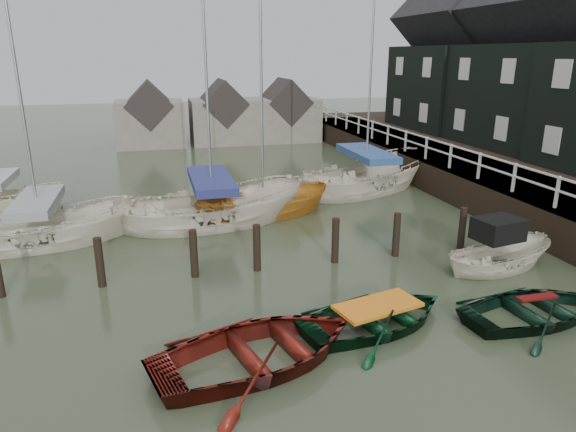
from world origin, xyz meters
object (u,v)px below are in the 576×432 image
object	(u,v)px
rowboat_dkgreen	(534,319)
sailboat_c	(263,215)
rowboat_red	(261,364)
sailboat_e	(1,210)
rowboat_green	(377,326)
sailboat_d	(365,189)
sailboat_a	(43,242)
sailboat_b	(213,222)
motorboat	(498,264)

from	to	relation	value
rowboat_dkgreen	sailboat_c	bearing A→B (deg)	19.69
rowboat_red	rowboat_dkgreen	distance (m)	6.69
rowboat_dkgreen	sailboat_e	world-z (taller)	sailboat_e
rowboat_green	sailboat_d	world-z (taller)	sailboat_d
sailboat_a	sailboat_b	world-z (taller)	sailboat_a
rowboat_green	sailboat_b	bearing A→B (deg)	4.66
rowboat_red	rowboat_dkgreen	size ratio (longest dim) A/B	1.21
rowboat_green	rowboat_dkgreen	distance (m)	3.83
rowboat_dkgreen	sailboat_d	world-z (taller)	sailboat_d
sailboat_b	sailboat_d	size ratio (longest dim) A/B	0.96
rowboat_green	sailboat_c	world-z (taller)	sailboat_c
sailboat_d	rowboat_green	bearing A→B (deg)	134.69
sailboat_c	sailboat_b	bearing A→B (deg)	98.83
motorboat	sailboat_c	xyz separation A→B (m)	(-5.61, 6.85, -0.11)
sailboat_c	rowboat_red	bearing A→B (deg)	162.63
sailboat_a	sailboat_c	size ratio (longest dim) A/B	1.29
sailboat_a	sailboat_c	distance (m)	7.88
sailboat_d	sailboat_e	bearing A→B (deg)	64.19
sailboat_b	sailboat_e	world-z (taller)	sailboat_b
sailboat_a	sailboat_c	xyz separation A→B (m)	(7.78, 1.24, -0.05)
motorboat	sailboat_e	size ratio (longest dim) A/B	0.42
rowboat_dkgreen	motorboat	xyz separation A→B (m)	(1.08, 2.87, 0.12)
rowboat_dkgreen	sailboat_b	bearing A→B (deg)	30.13
sailboat_b	sailboat_c	bearing A→B (deg)	-82.43
rowboat_green	sailboat_e	bearing A→B (deg)	28.16
rowboat_dkgreen	sailboat_d	xyz separation A→B (m)	(0.87, 12.33, 0.06)
rowboat_red	sailboat_a	size ratio (longest dim) A/B	0.38
sailboat_e	rowboat_red	bearing A→B (deg)	-129.49
rowboat_red	sailboat_d	world-z (taller)	sailboat_d
rowboat_red	rowboat_green	distance (m)	3.01
motorboat	sailboat_e	distance (m)	18.64
sailboat_a	rowboat_green	bearing A→B (deg)	-139.86
rowboat_dkgreen	sailboat_d	bearing A→B (deg)	-9.35
rowboat_green	sailboat_b	xyz separation A→B (m)	(-2.78, 8.60, 0.06)
rowboat_red	sailboat_a	world-z (taller)	sailboat_a
motorboat	sailboat_a	world-z (taller)	sailboat_a
rowboat_red	rowboat_green	xyz separation A→B (m)	(2.90, 0.79, 0.00)
sailboat_c	sailboat_e	xyz separation A→B (m)	(-10.10, 3.20, 0.05)
rowboat_dkgreen	sailboat_d	distance (m)	12.36
motorboat	sailboat_e	xyz separation A→B (m)	(-15.71, 10.04, -0.06)
sailboat_b	rowboat_red	bearing A→B (deg)	172.89
motorboat	sailboat_d	size ratio (longest dim) A/B	0.31
motorboat	sailboat_b	xyz separation A→B (m)	(-7.64, 6.34, -0.06)
sailboat_b	sailboat_e	distance (m)	8.88
sailboat_c	rowboat_green	bearing A→B (deg)	179.63
sailboat_b	sailboat_c	distance (m)	2.09
motorboat	sailboat_e	world-z (taller)	sailboat_e
sailboat_a	sailboat_b	distance (m)	5.80
rowboat_red	sailboat_d	bearing A→B (deg)	-46.16
rowboat_green	sailboat_c	bearing A→B (deg)	-8.54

